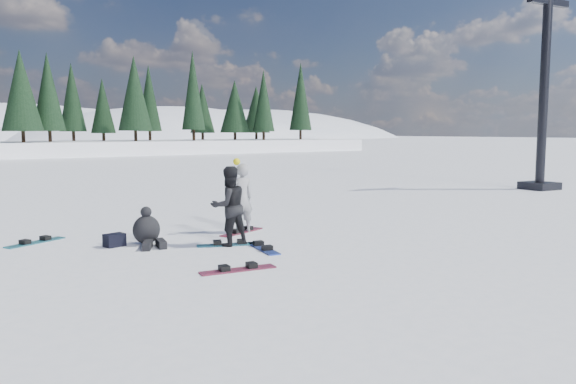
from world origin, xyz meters
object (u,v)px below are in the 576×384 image
object	(u,v)px
seated_rider	(147,230)
snowboard_loose_a	(263,248)
snowboarder_man	(229,206)
gear_bag	(114,240)
snowboard_loose_b	(238,270)
lift_tower	(543,108)
snowboard_loose_c	(35,242)
snowboarder_woman	(241,198)

from	to	relation	value
seated_rider	snowboard_loose_a	xyz separation A→B (m)	(2.00, -1.91, -0.33)
snowboarder_man	gear_bag	bearing A→B (deg)	-30.39
snowboard_loose_a	snowboard_loose_b	bearing A→B (deg)	145.61
lift_tower	snowboard_loose_c	world-z (taller)	lift_tower
lift_tower	snowboarder_man	xyz separation A→B (m)	(-17.82, -3.16, -2.75)
snowboard_loose_a	snowboard_loose_c	world-z (taller)	same
snowboarder_man	snowboard_loose_a	size ratio (longest dim) A/B	1.24
snowboard_loose_b	seated_rider	bearing A→B (deg)	107.66
snowboarder_woman	seated_rider	distance (m)	2.69
seated_rider	gear_bag	bearing A→B (deg)	179.47
gear_bag	snowboard_loose_b	size ratio (longest dim) A/B	0.30
snowboard_loose_a	snowboard_loose_c	size ratio (longest dim) A/B	1.00
snowboarder_woman	snowboard_loose_b	xyz separation A→B (m)	(-2.07, -3.48, -0.91)
snowboarder_woman	seated_rider	bearing A→B (deg)	3.13
snowboarder_woman	snowboard_loose_c	size ratio (longest dim) A/B	1.32
snowboarder_woman	gear_bag	size ratio (longest dim) A/B	4.39
gear_bag	snowboard_loose_b	bearing A→B (deg)	-70.74
gear_bag	seated_rider	bearing A→B (deg)	-20.24
snowboard_loose_a	snowboard_loose_c	bearing A→B (deg)	59.61
lift_tower	gear_bag	distance (m)	20.47
gear_bag	snowboard_loose_a	distance (m)	3.46
snowboarder_woman	snowboard_loose_c	bearing A→B (deg)	-18.48
lift_tower	snowboard_loose_c	xyz separation A→B (m)	(-21.52, -0.30, -3.66)
lift_tower	snowboarder_man	world-z (taller)	lift_tower
snowboarder_man	snowboarder_woman	bearing A→B (deg)	-128.66
snowboard_loose_c	lift_tower	bearing A→B (deg)	-26.07
snowboarder_woman	snowboarder_man	distance (m)	1.66
snowboarder_woman	snowboard_loose_c	distance (m)	5.10
snowboarder_woman	snowboard_loose_b	distance (m)	4.15
snowboarder_man	gear_bag	distance (m)	2.76
lift_tower	snowboard_loose_a	distance (m)	18.20
gear_bag	snowboard_loose_b	xyz separation A→B (m)	(1.26, -3.59, -0.14)
snowboard_loose_a	snowboard_loose_c	xyz separation A→B (m)	(-4.14, 3.64, 0.00)
snowboarder_woman	snowboard_loose_b	size ratio (longest dim) A/B	1.32
seated_rider	snowboard_loose_c	xyz separation A→B (m)	(-2.14, 1.73, -0.33)
lift_tower	snowboarder_man	size ratio (longest dim) A/B	4.87
seated_rider	snowboard_loose_a	size ratio (longest dim) A/B	0.77
snowboard_loose_b	snowboard_loose_c	distance (m)	5.74
snowboarder_man	snowboard_loose_c	bearing A→B (deg)	-36.57
snowboarder_man	gear_bag	xyz separation A→B (m)	(-2.26, 1.38, -0.78)
lift_tower	snowboarder_woman	bearing A→B (deg)	-167.98
snowboarder_woman	snowboard_loose_a	distance (m)	2.33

